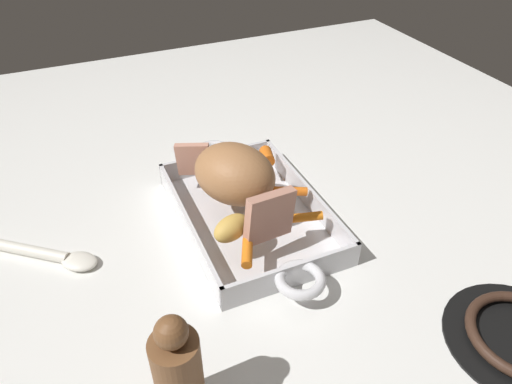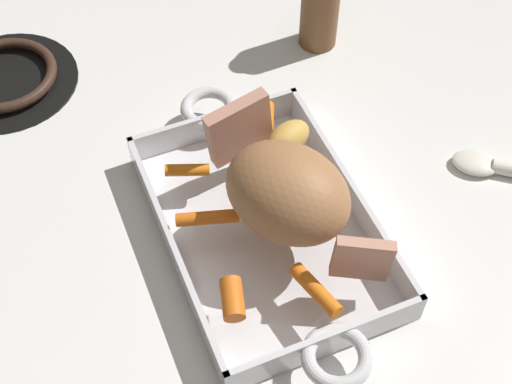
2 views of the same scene
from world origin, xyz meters
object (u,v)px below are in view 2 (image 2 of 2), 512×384
(stove_burner_rear, at_px, (5,77))
(baby_carrot_southwest, at_px, (232,299))
(baby_carrot_northwest, at_px, (208,218))
(baby_carrot_long, at_px, (187,170))
(roast_slice_thick, at_px, (239,129))
(pepper_mill, at_px, (321,1))
(baby_carrot_center_right, at_px, (267,120))
(potato_corner, at_px, (288,139))
(roasting_dish, at_px, (265,227))
(roast_slice_outer, at_px, (362,259))
(baby_carrot_short, at_px, (316,290))
(pork_roast, at_px, (288,192))

(stove_burner_rear, bearing_deg, baby_carrot_southwest, -161.59)
(baby_carrot_northwest, bearing_deg, baby_carrot_long, -1.23)
(baby_carrot_long, distance_m, stove_burner_rear, 0.33)
(roast_slice_thick, bearing_deg, stove_burner_rear, 40.84)
(baby_carrot_northwest, relative_size, pepper_mill, 0.43)
(baby_carrot_center_right, xyz_separation_m, potato_corner, (-0.05, -0.01, 0.01))
(roast_slice_thick, xyz_separation_m, baby_carrot_southwest, (-0.19, 0.08, -0.03))
(stove_burner_rear, relative_size, pepper_mill, 1.20)
(baby_carrot_center_right, distance_m, pepper_mill, 0.22)
(roasting_dish, xyz_separation_m, baby_carrot_southwest, (-0.10, 0.08, 0.04))
(roast_slice_outer, distance_m, baby_carrot_long, 0.23)
(baby_carrot_northwest, height_order, pepper_mill, pepper_mill)
(baby_carrot_short, height_order, stove_burner_rear, baby_carrot_short)
(roast_slice_outer, distance_m, potato_corner, 0.19)
(stove_burner_rear, height_order, pepper_mill, pepper_mill)
(roast_slice_outer, xyz_separation_m, baby_carrot_northwest, (0.12, 0.12, -0.02))
(stove_burner_rear, bearing_deg, roast_slice_thick, -139.16)
(baby_carrot_southwest, height_order, stove_burner_rear, baby_carrot_southwest)
(stove_burner_rear, bearing_deg, baby_carrot_northwest, -154.99)
(baby_carrot_southwest, xyz_separation_m, pepper_mill, (0.38, -0.28, 0.02))
(roast_slice_thick, height_order, baby_carrot_long, roast_slice_thick)
(pork_roast, bearing_deg, potato_corner, -24.70)
(baby_carrot_southwest, xyz_separation_m, potato_corner, (0.17, -0.14, 0.01))
(baby_carrot_long, height_order, stove_burner_rear, baby_carrot_long)
(potato_corner, distance_m, pepper_mill, 0.25)
(baby_carrot_center_right, height_order, baby_carrot_long, same)
(baby_carrot_center_right, distance_m, baby_carrot_short, 0.24)
(baby_carrot_southwest, distance_m, baby_carrot_northwest, 0.11)
(roast_slice_thick, relative_size, potato_corner, 1.26)
(roast_slice_outer, distance_m, baby_carrot_short, 0.06)
(baby_carrot_long, bearing_deg, baby_carrot_short, -160.94)
(pork_roast, height_order, roast_slice_outer, pork_roast)
(baby_carrot_short, relative_size, potato_corner, 1.11)
(baby_carrot_southwest, relative_size, pepper_mill, 0.26)
(roasting_dish, relative_size, baby_carrot_long, 8.55)
(baby_carrot_northwest, bearing_deg, roast_slice_thick, -40.56)
(roast_slice_thick, bearing_deg, baby_carrot_northwest, 139.44)
(roasting_dish, relative_size, roast_slice_outer, 7.33)
(pork_roast, xyz_separation_m, pepper_mill, (0.30, -0.18, -0.02))
(pork_roast, distance_m, baby_carrot_southwest, 0.13)
(roasting_dish, xyz_separation_m, pork_roast, (-0.02, -0.02, 0.08))
(roast_slice_thick, bearing_deg, roast_slice_outer, -165.68)
(baby_carrot_center_right, bearing_deg, baby_carrot_southwest, 148.84)
(roast_slice_outer, bearing_deg, baby_carrot_long, 31.74)
(baby_carrot_short, relative_size, baby_carrot_northwest, 0.99)
(baby_carrot_northwest, height_order, stove_burner_rear, baby_carrot_northwest)
(roasting_dish, height_order, potato_corner, potato_corner)
(baby_carrot_short, height_order, baby_carrot_northwest, baby_carrot_short)
(baby_carrot_short, bearing_deg, baby_carrot_center_right, -11.25)
(baby_carrot_short, bearing_deg, roast_slice_outer, -85.42)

